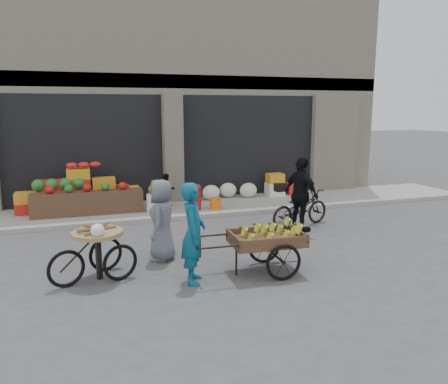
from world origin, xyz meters
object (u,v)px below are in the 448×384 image
object	(u,v)px
cyclist	(301,194)
orange_bucket	(216,204)
fire_hydrant	(197,196)
vendor_grey	(162,220)
tricycle_cart	(98,247)
bicycle	(300,208)
pineapple_bin	(157,203)
seated_person	(167,190)
vendor_woman	(193,233)
banana_cart	(264,237)

from	to	relation	value
cyclist	orange_bucket	bearing A→B (deg)	14.96
fire_hydrant	vendor_grey	bearing A→B (deg)	-115.26
tricycle_cart	bicycle	distance (m)	5.18
pineapple_bin	fire_hydrant	bearing A→B (deg)	-2.60
fire_hydrant	vendor_grey	size ratio (longest dim) A/B	0.46
pineapple_bin	tricycle_cart	bearing A→B (deg)	-112.54
vendor_grey	seated_person	bearing A→B (deg)	-169.22
bicycle	cyclist	bearing A→B (deg)	138.21
vendor_woman	cyclist	distance (m)	3.80
pineapple_bin	fire_hydrant	xyz separation A→B (m)	(1.10, -0.05, 0.13)
vendor_woman	vendor_grey	bearing A→B (deg)	30.58
vendor_woman	cyclist	size ratio (longest dim) A/B	0.95
pineapple_bin	orange_bucket	xyz separation A→B (m)	(1.60, -0.10, -0.10)
pineapple_bin	tricycle_cart	world-z (taller)	tricycle_cart
pineapple_bin	orange_bucket	world-z (taller)	pineapple_bin
tricycle_cart	vendor_woman	bearing A→B (deg)	-43.96
orange_bucket	tricycle_cart	xyz separation A→B (m)	(-3.25, -3.87, 0.30)
bicycle	banana_cart	bearing A→B (deg)	125.80
pineapple_bin	vendor_grey	distance (m)	3.39
vendor_woman	tricycle_cart	xyz separation A→B (m)	(-1.49, 0.62, -0.27)
banana_cart	vendor_woman	size ratio (longest dim) A/B	1.28
pineapple_bin	banana_cart	bearing A→B (deg)	-76.34
bicycle	cyclist	distance (m)	0.62
fire_hydrant	cyclist	world-z (taller)	cyclist
vendor_woman	cyclist	bearing A→B (deg)	-37.49
pineapple_bin	seated_person	world-z (taller)	seated_person
tricycle_cart	cyclist	distance (m)	4.87
seated_person	tricycle_cart	world-z (taller)	seated_person
fire_hydrant	pineapple_bin	bearing A→B (deg)	177.40
fire_hydrant	banana_cart	size ratio (longest dim) A/B	0.33
vendor_woman	bicycle	world-z (taller)	vendor_woman
vendor_grey	vendor_woman	bearing A→B (deg)	35.90
orange_bucket	tricycle_cart	bearing A→B (deg)	-129.98
fire_hydrant	vendor_grey	distance (m)	3.64
pineapple_bin	vendor_woman	distance (m)	4.62
fire_hydrant	seated_person	xyz separation A→B (m)	(-0.70, 0.65, 0.08)
seated_person	vendor_grey	xyz separation A→B (m)	(-0.85, -3.94, 0.19)
pineapple_bin	vendor_woman	world-z (taller)	vendor_woman
tricycle_cart	banana_cart	bearing A→B (deg)	-33.24
fire_hydrant	orange_bucket	xyz separation A→B (m)	(0.50, -0.05, -0.23)
tricycle_cart	cyclist	world-z (taller)	cyclist
fire_hydrant	tricycle_cart	xyz separation A→B (m)	(-2.75, -3.92, 0.06)
pineapple_bin	tricycle_cart	size ratio (longest dim) A/B	0.36
pineapple_bin	fire_hydrant	size ratio (longest dim) A/B	0.73
vendor_grey	bicycle	distance (m)	3.85
vendor_grey	tricycle_cart	bearing A→B (deg)	-38.96
banana_cart	bicycle	xyz separation A→B (m)	(2.05, 2.53, -0.19)
pineapple_bin	bicycle	xyz separation A→B (m)	(3.15, -2.03, 0.08)
fire_hydrant	banana_cart	world-z (taller)	banana_cart
orange_bucket	vendor_grey	xyz separation A→B (m)	(-2.05, -3.24, 0.50)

